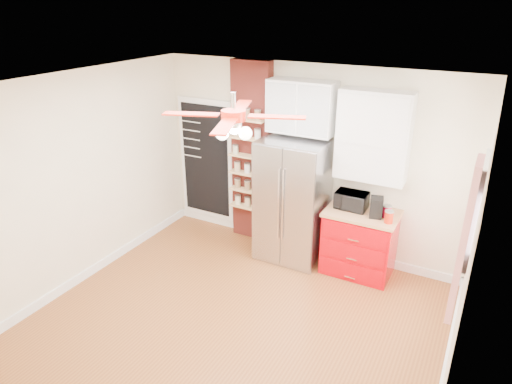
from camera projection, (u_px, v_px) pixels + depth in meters
The scene contains 21 objects.
floor at pixel (238, 320), 5.33m from camera, with size 4.50×4.50×0.00m, color brown.
ceiling at pixel (233, 87), 4.27m from camera, with size 4.50×4.50×0.00m, color white.
wall_back at pixel (308, 161), 6.42m from camera, with size 4.50×0.02×2.70m, color beige.
wall_front at pixel (90, 328), 3.18m from camera, with size 4.50×0.02×2.70m, color beige.
wall_left at pixel (83, 179), 5.77m from camera, with size 0.02×4.00×2.70m, color beige.
wall_right at pixel (467, 272), 3.82m from camera, with size 0.02×4.00×2.70m, color beige.
chalkboard at pixel (206, 160), 7.23m from camera, with size 0.95×0.05×1.95m.
brick_pillar at pixel (252, 154), 6.72m from camera, with size 0.60×0.16×2.70m, color maroon.
fridge at pixel (293, 201), 6.33m from camera, with size 0.90×0.70×1.75m, color #B2B3B7.
upper_glass_cabinet at pixel (302, 107), 5.99m from camera, with size 0.90×0.35×0.70m, color white.
red_cabinet at pixel (359, 242), 6.11m from camera, with size 0.94×0.64×0.90m.
upper_shelf_unit at pixel (373, 136), 5.69m from camera, with size 0.90×0.30×1.15m, color white.
window at pixel (477, 210), 4.48m from camera, with size 0.04×0.75×1.05m, color white.
curtain at pixel (464, 242), 4.10m from camera, with size 0.06×0.40×1.55m, color red.
ceiling_fan at pixel (234, 116), 4.38m from camera, with size 1.40×1.40×0.44m.
toaster_oven at pixel (351, 200), 6.00m from camera, with size 0.41×0.28×0.23m, color black.
coffee_maker at pixel (376, 207), 5.76m from camera, with size 0.16×0.18×0.26m, color black.
canister_left at pixel (389, 217), 5.63m from camera, with size 0.11×0.11×0.15m, color #BA1F0A.
canister_right at pixel (387, 212), 5.77m from camera, with size 0.11×0.11×0.15m, color #B2092E.
pantry_jar_oats at pixel (236, 150), 6.66m from camera, with size 0.09×0.09×0.12m, color #BFBC92.
pantry_jar_beans at pixel (259, 153), 6.50m from camera, with size 0.09×0.09×0.12m, color #957E4C.
Camera 1 is at (2.22, -3.70, 3.47)m, focal length 32.00 mm.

